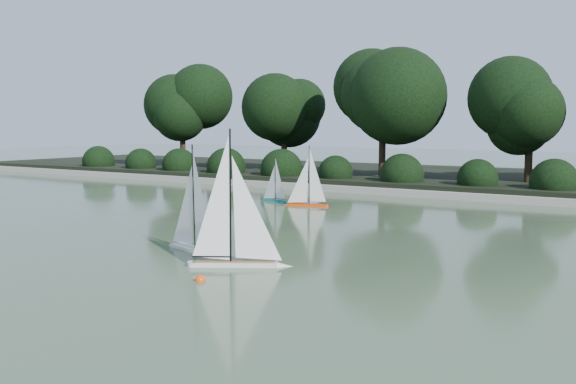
{
  "coord_description": "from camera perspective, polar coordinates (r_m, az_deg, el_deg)",
  "views": [
    {
      "loc": [
        4.78,
        -6.37,
        1.82
      ],
      "look_at": [
        -0.97,
        2.62,
        0.7
      ],
      "focal_mm": 40.0,
      "sensor_mm": 36.0,
      "label": 1
    }
  ],
  "objects": [
    {
      "name": "ground",
      "position": [
        8.17,
        -4.19,
        -6.9
      ],
      "size": [
        80.0,
        80.0,
        0.0
      ],
      "primitive_type": "plane",
      "color": "#324127",
      "rests_on": "ground"
    },
    {
      "name": "pond_coping",
      "position": [
        16.19,
        15.25,
        -0.35
      ],
      "size": [
        40.0,
        0.35,
        0.18
      ],
      "primitive_type": "cube",
      "color": "gray",
      "rests_on": "ground"
    },
    {
      "name": "far_bank",
      "position": [
        20.02,
        18.69,
        0.89
      ],
      "size": [
        40.0,
        8.0,
        0.3
      ],
      "primitive_type": "cube",
      "color": "black",
      "rests_on": "ground"
    },
    {
      "name": "tree_line",
      "position": [
        18.17,
        21.55,
        8.17
      ],
      "size": [
        26.31,
        3.93,
        4.39
      ],
      "color": "black",
      "rests_on": "ground"
    },
    {
      "name": "shrub_hedge",
      "position": [
        17.01,
        16.19,
        1.14
      ],
      "size": [
        29.1,
        1.1,
        1.1
      ],
      "color": "black",
      "rests_on": "ground"
    },
    {
      "name": "sailboat_white_a",
      "position": [
        9.48,
        -8.74,
        -3.56
      ],
      "size": [
        1.2,
        0.47,
        1.64
      ],
      "color": "silver",
      "rests_on": "ground"
    },
    {
      "name": "sailboat_white_b",
      "position": [
        8.31,
        -4.06,
        -4.63
      ],
      "size": [
        1.27,
        0.86,
        1.89
      ],
      "color": "silver",
      "rests_on": "ground"
    },
    {
      "name": "sailboat_orange",
      "position": [
        14.46,
        1.44,
        -0.33
      ],
      "size": [
        1.05,
        0.47,
        1.45
      ],
      "color": "#F23F08",
      "rests_on": "ground"
    },
    {
      "name": "sailboat_teal",
      "position": [
        15.34,
        -1.36,
        -0.14
      ],
      "size": [
        0.85,
        0.27,
        1.16
      ],
      "color": "#0B7C84",
      "rests_on": "ground"
    },
    {
      "name": "race_buoy",
      "position": [
        7.66,
        -7.83,
        -7.81
      ],
      "size": [
        0.14,
        0.14,
        0.14
      ],
      "primitive_type": "sphere",
      "color": "#E2450B",
      "rests_on": "ground"
    }
  ]
}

